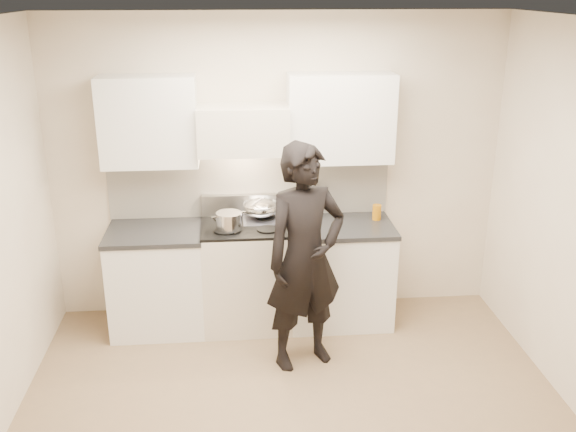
{
  "coord_description": "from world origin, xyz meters",
  "views": [
    {
      "loc": [
        -0.39,
        -3.76,
        2.91
      ],
      "look_at": [
        0.04,
        1.05,
        1.15
      ],
      "focal_mm": 40.0,
      "sensor_mm": 36.0,
      "label": 1
    }
  ],
  "objects": [
    {
      "name": "person",
      "position": [
        0.14,
        0.75,
        0.91
      ],
      "size": [
        0.78,
        0.65,
        1.82
      ],
      "primitive_type": "imported",
      "rotation": [
        0.0,
        0.0,
        0.38
      ],
      "color": "black",
      "rests_on": "ground"
    },
    {
      "name": "wok",
      "position": [
        -0.16,
        1.57,
        1.04
      ],
      "size": [
        0.32,
        0.38,
        0.25
      ],
      "color": "silver",
      "rests_on": "stove"
    },
    {
      "name": "oil_glass",
      "position": [
        0.87,
        1.52,
        0.99
      ],
      "size": [
        0.08,
        0.08,
        0.14
      ],
      "color": "#A96508",
      "rests_on": "counter_right"
    },
    {
      "name": "stove",
      "position": [
        -0.3,
        1.42,
        0.47
      ],
      "size": [
        0.76,
        0.65,
        0.96
      ],
      "color": "beige",
      "rests_on": "ground"
    },
    {
      "name": "room_shell",
      "position": [
        -0.06,
        0.37,
        1.6
      ],
      "size": [
        4.04,
        3.54,
        2.7
      ],
      "color": "beige",
      "rests_on": "ground"
    },
    {
      "name": "ground_plane",
      "position": [
        0.0,
        0.0,
        0.0
      ],
      "size": [
        4.0,
        4.0,
        0.0
      ],
      "primitive_type": "plane",
      "color": "#806648"
    },
    {
      "name": "counter_right",
      "position": [
        0.53,
        1.43,
        0.46
      ],
      "size": [
        0.92,
        0.67,
        0.92
      ],
      "color": "silver",
      "rests_on": "ground"
    },
    {
      "name": "utensil_crock",
      "position": [
        0.3,
        1.67,
        1.02
      ],
      "size": [
        0.13,
        0.13,
        0.33
      ],
      "color": "#9E9E9E",
      "rests_on": "counter_right"
    },
    {
      "name": "spice_jar",
      "position": [
        0.3,
        1.66,
        0.97
      ],
      "size": [
        0.04,
        0.04,
        0.09
      ],
      "color": "orange",
      "rests_on": "counter_right"
    },
    {
      "name": "stock_pot",
      "position": [
        -0.44,
        1.3,
        1.03
      ],
      "size": [
        0.29,
        0.29,
        0.15
      ],
      "color": "silver",
      "rests_on": "stove"
    },
    {
      "name": "counter_left",
      "position": [
        -1.08,
        1.43,
        0.46
      ],
      "size": [
        0.82,
        0.67,
        0.92
      ],
      "color": "silver",
      "rests_on": "ground"
    }
  ]
}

